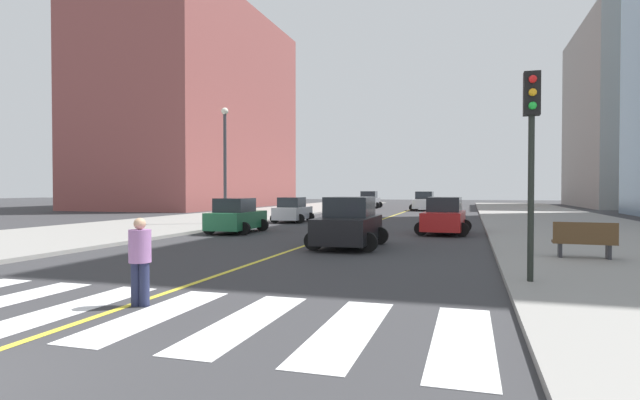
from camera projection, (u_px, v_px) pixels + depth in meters
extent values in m
cube|color=gray|center=(613.00, 241.00, 21.21)|extent=(10.00, 120.00, 0.15)
cube|color=gray|center=(125.00, 229.00, 28.21)|extent=(10.00, 120.00, 0.15)
cube|color=silver|center=(2.00, 301.00, 10.16)|extent=(0.90, 4.00, 0.01)
cube|color=silver|center=(74.00, 307.00, 9.65)|extent=(0.90, 4.00, 0.01)
cube|color=silver|center=(155.00, 314.00, 9.13)|extent=(0.90, 4.00, 0.01)
cube|color=silver|center=(245.00, 322.00, 8.61)|extent=(0.90, 4.00, 0.01)
cube|color=silver|center=(347.00, 330.00, 8.10)|extent=(0.90, 4.00, 0.01)
cube|color=silver|center=(463.00, 340.00, 7.58)|extent=(0.90, 4.00, 0.01)
cube|color=yellow|center=(394.00, 215.00, 43.87)|extent=(0.16, 80.00, 0.01)
cube|color=#914A47|center=(198.00, 110.00, 65.93)|extent=(16.00, 32.00, 25.46)
cube|color=slate|center=(369.00, 202.00, 61.39)|extent=(2.31, 4.71, 0.99)
cube|color=#1E2328|center=(369.00, 195.00, 61.10)|extent=(1.87, 2.39, 0.84)
cylinder|color=black|center=(380.00, 205.00, 62.53)|extent=(0.76, 0.28, 0.75)
cylinder|color=black|center=(363.00, 205.00, 63.04)|extent=(0.76, 0.28, 0.75)
cylinder|color=black|center=(377.00, 205.00, 59.75)|extent=(0.76, 0.28, 0.75)
cylinder|color=black|center=(359.00, 205.00, 60.26)|extent=(0.76, 0.28, 0.75)
cube|color=#236B42|center=(237.00, 220.00, 26.37)|extent=(1.98, 4.14, 0.87)
cube|color=#1E2328|center=(235.00, 205.00, 26.12)|extent=(1.62, 2.09, 0.74)
cylinder|color=black|center=(262.00, 225.00, 27.36)|extent=(0.67, 0.24, 0.66)
cylinder|color=black|center=(231.00, 225.00, 27.84)|extent=(0.67, 0.24, 0.66)
cylinder|color=black|center=(244.00, 229.00, 24.92)|extent=(0.67, 0.24, 0.66)
cylinder|color=black|center=(209.00, 228.00, 25.40)|extent=(0.67, 0.24, 0.66)
cube|color=black|center=(348.00, 229.00, 19.74)|extent=(2.09, 4.47, 0.95)
cube|color=#1E2328|center=(350.00, 207.00, 19.98)|extent=(1.73, 2.25, 0.80)
cylinder|color=black|center=(314.00, 241.00, 18.70)|extent=(0.72, 0.25, 0.72)
cylinder|color=black|center=(368.00, 242.00, 18.15)|extent=(0.72, 0.25, 0.72)
cylinder|color=black|center=(332.00, 234.00, 21.35)|extent=(0.72, 0.25, 0.72)
cylinder|color=black|center=(380.00, 236.00, 20.80)|extent=(0.72, 0.25, 0.72)
cube|color=silver|center=(424.00, 204.00, 53.88)|extent=(2.15, 4.64, 0.99)
cube|color=#1E2328|center=(425.00, 195.00, 54.12)|extent=(1.79, 2.33, 0.83)
cylinder|color=black|center=(413.00, 208.00, 52.85)|extent=(0.75, 0.25, 0.75)
cylinder|color=black|center=(433.00, 208.00, 52.21)|extent=(0.75, 0.25, 0.75)
cylinder|color=black|center=(416.00, 207.00, 55.57)|extent=(0.75, 0.25, 0.75)
cylinder|color=black|center=(435.00, 207.00, 54.93)|extent=(0.75, 0.25, 0.75)
cube|color=#B7B7BC|center=(293.00, 213.00, 34.98)|extent=(1.86, 3.93, 0.83)
cube|color=#1E2328|center=(292.00, 202.00, 34.74)|extent=(1.53, 1.98, 0.70)
cylinder|color=black|center=(310.00, 217.00, 35.91)|extent=(0.63, 0.22, 0.63)
cylinder|color=black|center=(286.00, 217.00, 36.38)|extent=(0.63, 0.22, 0.63)
cylinder|color=black|center=(300.00, 219.00, 33.59)|extent=(0.63, 0.22, 0.63)
cylinder|color=black|center=(275.00, 218.00, 34.05)|extent=(0.63, 0.22, 0.63)
cube|color=red|center=(444.00, 220.00, 25.66)|extent=(2.09, 4.29, 0.90)
cube|color=#1E2328|center=(444.00, 204.00, 25.88)|extent=(1.70, 2.18, 0.76)
cylinder|color=black|center=(421.00, 229.00, 24.76)|extent=(0.69, 0.25, 0.68)
cylinder|color=black|center=(462.00, 230.00, 24.12)|extent=(0.69, 0.25, 0.68)
cylinder|color=black|center=(428.00, 225.00, 27.22)|extent=(0.69, 0.25, 0.68)
cylinder|color=black|center=(465.00, 226.00, 26.58)|extent=(0.69, 0.25, 0.68)
cylinder|color=black|center=(531.00, 199.00, 11.57)|extent=(0.14, 0.14, 3.83)
cube|color=black|center=(532.00, 94.00, 11.52)|extent=(0.36, 0.28, 1.00)
sphere|color=red|center=(533.00, 79.00, 11.35)|extent=(0.18, 0.18, 0.18)
sphere|color=orange|center=(533.00, 92.00, 11.35)|extent=(0.18, 0.18, 0.18)
sphere|color=green|center=(533.00, 106.00, 11.36)|extent=(0.18, 0.18, 0.18)
cube|color=brown|center=(584.00, 242.00, 15.59)|extent=(1.83, 0.68, 0.08)
cube|color=brown|center=(585.00, 232.00, 15.35)|extent=(1.80, 0.18, 0.60)
cube|color=#2D2D33|center=(560.00, 250.00, 15.83)|extent=(0.13, 0.48, 0.44)
cube|color=#2D2D33|center=(608.00, 252.00, 15.35)|extent=(0.13, 0.48, 0.44)
cylinder|color=#232847|center=(144.00, 284.00, 9.77)|extent=(0.20, 0.20, 0.85)
cylinder|color=#232847|center=(136.00, 284.00, 9.80)|extent=(0.20, 0.20, 0.85)
cylinder|color=#99669E|center=(140.00, 246.00, 9.77)|extent=(0.43, 0.43, 0.64)
sphere|color=tan|center=(140.00, 224.00, 9.76)|extent=(0.23, 0.23, 0.23)
cylinder|color=#38383D|center=(225.00, 168.00, 31.55)|extent=(0.20, 0.20, 6.90)
sphere|color=silver|center=(225.00, 111.00, 31.48)|extent=(0.44, 0.44, 0.44)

